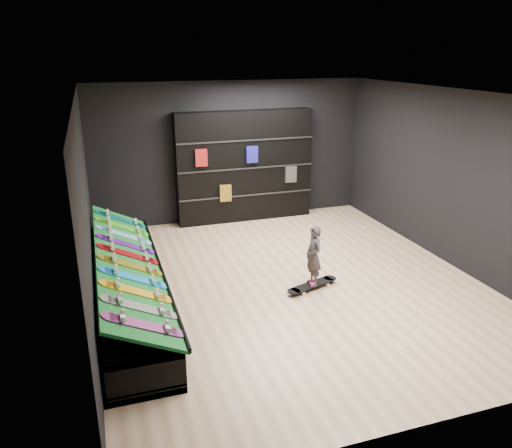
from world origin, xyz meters
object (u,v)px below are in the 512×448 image
object	(u,v)px
display_rack	(128,291)
floor_skateboard	(312,286)
back_shelving	(245,167)
child	(313,267)

from	to	relation	value
display_rack	floor_skateboard	bearing A→B (deg)	-7.00
display_rack	floor_skateboard	xyz separation A→B (m)	(2.82, -0.35, -0.20)
back_shelving	child	size ratio (longest dim) A/B	5.14
back_shelving	floor_skateboard	xyz separation A→B (m)	(0.01, -3.67, -1.15)
back_shelving	child	world-z (taller)	back_shelving
back_shelving	floor_skateboard	world-z (taller)	back_shelving
display_rack	child	size ratio (longest dim) A/B	7.73
display_rack	back_shelving	xyz separation A→B (m)	(2.81, 3.32, 0.95)
child	floor_skateboard	bearing A→B (deg)	0.00
display_rack	back_shelving	size ratio (longest dim) A/B	1.50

